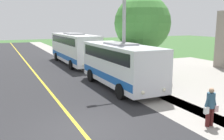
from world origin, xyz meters
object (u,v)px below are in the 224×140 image
Objects in this scene: street_light_pole at (122,20)px; tree_curbside at (142,23)px; transit_bus_rear at (74,47)px; pedestrian_with_bags at (210,106)px; shuttle_bus_front at (120,63)px.

street_light_pole is 1.27× the size of tree_curbside.
street_light_pole is at bearing 92.02° from transit_bus_rear.
pedestrian_with_bags is (-0.47, 17.98, -0.89)m from transit_bus_rear.
shuttle_bus_front is at bearing -86.31° from pedestrian_with_bags.
transit_bus_rear is at bearing -71.67° from tree_curbside.
shuttle_bus_front is 0.77× the size of transit_bus_rear.
shuttle_bus_front is at bearing 50.81° from street_light_pole.
street_light_pole is at bearing -89.23° from pedestrian_with_bags.
street_light_pole reaches higher than tree_curbside.
tree_curbside reaches higher than transit_bus_rear.
street_light_pole is 2.98m from tree_curbside.
pedestrian_with_bags is at bearing 91.48° from transit_bus_rear.
transit_bus_rear reaches higher than pedestrian_with_bags.
tree_curbside reaches higher than pedestrian_with_bags.
pedestrian_with_bags is at bearing 93.69° from shuttle_bus_front.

